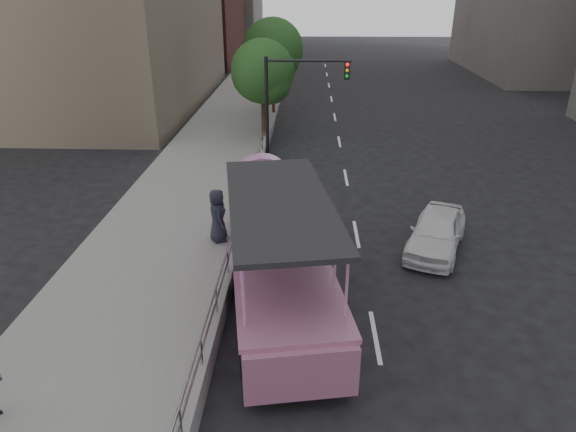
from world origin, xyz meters
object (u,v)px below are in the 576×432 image
street_tree_near (264,74)px  street_tree_far (274,51)px  parking_sign (246,198)px  car (437,231)px  traffic_signal (291,92)px  pedestrian_far (218,215)px  duck_boat (275,248)px

street_tree_near → street_tree_far: street_tree_far is taller
parking_sign → street_tree_near: 13.09m
car → traffic_signal: size_ratio=0.78×
street_tree_far → pedestrian_far: bearing=-92.2°
street_tree_far → traffic_signal: bearing=-81.6°
duck_boat → pedestrian_far: bearing=132.3°
pedestrian_far → traffic_signal: (2.15, 9.75, 2.27)m
parking_sign → traffic_signal: 9.73m
duck_boat → pedestrian_far: duck_boat is taller
pedestrian_far → parking_sign: bearing=-93.2°
parking_sign → duck_boat: bearing=-66.0°
duck_boat → street_tree_far: street_tree_far is taller
duck_boat → street_tree_near: street_tree_near is taller
car → pedestrian_far: 7.47m
street_tree_far → parking_sign: bearing=-89.4°
parking_sign → car: bearing=-0.9°
duck_boat → car: bearing=24.5°
traffic_signal → pedestrian_far: bearing=-102.4°
car → duck_boat: bearing=-133.8°
parking_sign → street_tree_far: (-0.21, 18.93, 2.54)m
car → street_tree_far: size_ratio=0.63×
duck_boat → street_tree_far: 21.73m
duck_boat → street_tree_far: bearing=93.6°
pedestrian_far → parking_sign: parking_sign is taller
duck_boat → pedestrian_far: 3.10m
duck_boat → parking_sign: 2.84m
car → traffic_signal: bearing=140.6°
car → street_tree_far: 20.49m
duck_boat → street_tree_near: (-1.54, 15.48, 2.57)m
car → street_tree_near: bearing=139.6°
pedestrian_far → street_tree_near: bearing=-20.3°
street_tree_near → parking_sign: bearing=-88.2°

